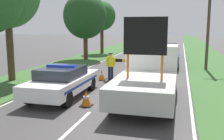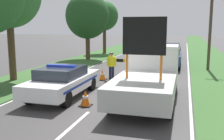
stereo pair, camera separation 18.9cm
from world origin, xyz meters
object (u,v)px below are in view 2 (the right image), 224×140
(pedestrian_civilian, at_px, (132,63))
(queued_car_sedan_black, at_px, (170,50))
(queued_car_hatch_blue, at_px, (168,57))
(traffic_cone_near_truck, at_px, (168,74))
(police_officer, at_px, (111,64))
(traffic_cone_behind_barrier, at_px, (85,98))
(work_truck, at_px, (149,74))
(police_car, at_px, (63,81))
(roadside_tree_near_right, at_px, (87,16))
(roadside_tree_mid_right, at_px, (104,16))
(utility_pole, at_px, (211,20))
(road_barrier, at_px, (130,63))
(traffic_cone_near_police, at_px, (113,86))
(traffic_cone_centre_front, at_px, (102,75))

(pedestrian_civilian, relative_size, queued_car_sedan_black, 0.39)
(queued_car_hatch_blue, bearing_deg, traffic_cone_near_truck, 93.46)
(police_officer, height_order, traffic_cone_behind_barrier, police_officer)
(work_truck, bearing_deg, queued_car_sedan_black, -89.03)
(police_car, height_order, queued_car_hatch_blue, queued_car_hatch_blue)
(roadside_tree_near_right, relative_size, roadside_tree_mid_right, 1.04)
(police_car, distance_m, utility_pole, 11.77)
(police_car, relative_size, road_barrier, 1.76)
(traffic_cone_near_police, xyz_separation_m, utility_pole, (4.81, 7.85, 3.23))
(traffic_cone_near_police, distance_m, queued_car_sedan_black, 14.51)
(police_car, xyz_separation_m, pedestrian_civilian, (2.18, 4.53, 0.28))
(police_officer, height_order, traffic_cone_centre_front, police_officer)
(queued_car_hatch_blue, bearing_deg, traffic_cone_behind_barrier, 77.11)
(roadside_tree_near_right, xyz_separation_m, roadside_tree_mid_right, (-0.11, 5.60, 0.19))
(police_officer, height_order, roadside_tree_mid_right, roadside_tree_mid_right)
(queued_car_sedan_black, height_order, roadside_tree_near_right, roadside_tree_near_right)
(queued_car_sedan_black, bearing_deg, traffic_cone_near_police, 82.74)
(police_car, height_order, roadside_tree_near_right, roadside_tree_near_right)
(queued_car_sedan_black, bearing_deg, police_officer, 76.98)
(traffic_cone_centre_front, distance_m, traffic_cone_near_truck, 3.81)
(police_officer, relative_size, pedestrian_civilian, 0.94)
(traffic_cone_near_police, height_order, queued_car_hatch_blue, queued_car_hatch_blue)
(pedestrian_civilian, distance_m, queued_car_hatch_blue, 5.45)
(police_car, xyz_separation_m, traffic_cone_centre_front, (0.57, 3.92, -0.39))
(traffic_cone_near_police, bearing_deg, pedestrian_civilian, 85.42)
(traffic_cone_centre_front, bearing_deg, queued_car_hatch_blue, 59.84)
(police_car, height_order, pedestrian_civilian, pedestrian_civilian)
(road_barrier, relative_size, traffic_cone_centre_front, 4.21)
(roadside_tree_mid_right, bearing_deg, police_officer, -71.24)
(road_barrier, bearing_deg, roadside_tree_near_right, 131.75)
(police_officer, relative_size, utility_pole, 0.23)
(roadside_tree_near_right, bearing_deg, police_car, -74.00)
(road_barrier, bearing_deg, traffic_cone_centre_front, -135.34)
(utility_pole, bearing_deg, traffic_cone_near_truck, -121.49)
(queued_car_sedan_black, distance_m, utility_pole, 7.68)
(traffic_cone_near_police, bearing_deg, work_truck, -20.03)
(pedestrian_civilian, relative_size, traffic_cone_near_police, 3.01)
(traffic_cone_near_police, bearing_deg, police_officer, 107.51)
(police_officer, xyz_separation_m, roadside_tree_mid_right, (-4.80, 14.12, 3.25))
(queued_car_hatch_blue, bearing_deg, work_truck, 88.42)
(traffic_cone_near_police, distance_m, traffic_cone_near_truck, 4.35)
(traffic_cone_near_truck, bearing_deg, queued_car_sedan_black, 92.38)
(pedestrian_civilian, xyz_separation_m, traffic_cone_near_police, (-0.25, -3.16, -0.71))
(roadside_tree_near_right, height_order, roadside_tree_mid_right, roadside_tree_near_right)
(work_truck, xyz_separation_m, queued_car_sedan_black, (0.08, 15.03, -0.26))
(pedestrian_civilian, xyz_separation_m, traffic_cone_behind_barrier, (-0.72, -5.60, -0.68))
(traffic_cone_centre_front, bearing_deg, road_barrier, 39.49)
(work_truck, distance_m, roadside_tree_near_right, 14.26)
(utility_pole, bearing_deg, queued_car_hatch_blue, 170.71)
(work_truck, bearing_deg, traffic_cone_near_police, -18.75)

